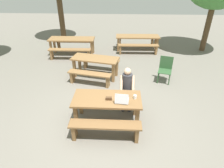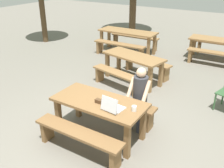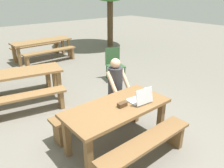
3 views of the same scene
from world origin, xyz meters
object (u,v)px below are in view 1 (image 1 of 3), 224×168
object	(u,v)px
small_pouch	(109,98)
plastic_chair	(165,69)
person_seated	(127,87)
picnic_table_rear	(72,41)
picnic_table_mid	(138,38)
laptop	(122,100)
picnic_table_front	(107,102)
coffee_mug	(135,97)
picnic_table_distant	(95,61)

from	to	relation	value
small_pouch	plastic_chair	xyz separation A→B (m)	(1.81, 2.31, -0.29)
person_seated	picnic_table_rear	size ratio (longest dim) A/B	0.60
small_pouch	picnic_table_mid	world-z (taller)	small_pouch
picnic_table_rear	small_pouch	bearing A→B (deg)	-67.84
picnic_table_rear	plastic_chair	bearing A→B (deg)	-32.48
picnic_table_rear	person_seated	bearing A→B (deg)	-59.70
laptop	small_pouch	distance (m)	0.32
picnic_table_front	laptop	xyz separation A→B (m)	(0.36, -0.14, 0.18)
coffee_mug	picnic_table_distant	distance (m)	2.75
picnic_table_rear	laptop	bearing A→B (deg)	-65.03
plastic_chair	picnic_table_rear	xyz separation A→B (m)	(-3.80, 2.33, 0.20)
coffee_mug	picnic_table_mid	distance (m)	5.39
plastic_chair	picnic_table_mid	distance (m)	3.23
laptop	picnic_table_distant	size ratio (longest dim) A/B	0.19
small_pouch	coffee_mug	bearing A→B (deg)	7.34
picnic_table_front	person_seated	distance (m)	0.77
plastic_chair	picnic_table_front	bearing A→B (deg)	-114.04
laptop	picnic_table_distant	world-z (taller)	laptop
laptop	picnic_table_rear	world-z (taller)	laptop
picnic_table_mid	picnic_table_rear	xyz separation A→B (m)	(-3.04, -0.81, 0.06)
person_seated	picnic_table_rear	xyz separation A→B (m)	(-2.43, 4.00, -0.05)
plastic_chair	picnic_table_mid	size ratio (longest dim) A/B	0.42
picnic_table_front	small_pouch	world-z (taller)	small_pouch
small_pouch	coffee_mug	xyz separation A→B (m)	(0.63, 0.08, 0.01)
small_pouch	picnic_table_mid	distance (m)	5.55
picnic_table_front	picnic_table_mid	world-z (taller)	picnic_table_front
coffee_mug	plastic_chair	distance (m)	2.55
picnic_table_mid	picnic_table_rear	world-z (taller)	picnic_table_rear
picnic_table_front	small_pouch	distance (m)	0.17
picnic_table_mid	picnic_table_distant	world-z (taller)	picnic_table_distant
small_pouch	picnic_table_rear	xyz separation A→B (m)	(-1.99, 4.64, -0.09)
small_pouch	picnic_table_rear	bearing A→B (deg)	113.17
laptop	picnic_table_mid	xyz separation A→B (m)	(0.74, 5.53, -0.18)
picnic_table_front	coffee_mug	size ratio (longest dim) A/B	18.49
coffee_mug	picnic_table_rear	size ratio (longest dim) A/B	0.04
plastic_chair	small_pouch	bearing A→B (deg)	-112.51
small_pouch	coffee_mug	size ratio (longest dim) A/B	1.64
picnic_table_front	small_pouch	xyz separation A→B (m)	(0.05, -0.06, 0.15)
laptop	coffee_mug	size ratio (longest dim) A/B	3.80
picnic_table_front	laptop	distance (m)	0.43
picnic_table_front	coffee_mug	xyz separation A→B (m)	(0.68, 0.02, 0.16)
coffee_mug	picnic_table_distant	size ratio (longest dim) A/B	0.05
small_pouch	picnic_table_distant	distance (m)	2.60
laptop	picnic_table_distant	xyz separation A→B (m)	(-0.96, 2.59, -0.17)
laptop	picnic_table_distant	distance (m)	2.77
laptop	picnic_table_mid	world-z (taller)	laptop
plastic_chair	picnic_table_mid	xyz separation A→B (m)	(-0.76, 3.14, 0.14)
person_seated	small_pouch	bearing A→B (deg)	-124.88
picnic_table_front	picnic_table_distant	distance (m)	2.52
coffee_mug	picnic_table_mid	xyz separation A→B (m)	(0.43, 5.37, -0.16)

